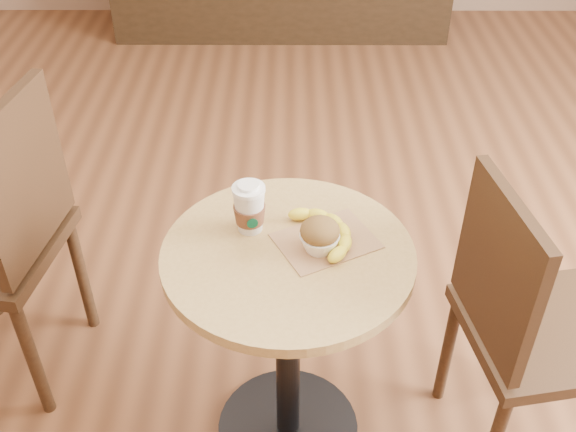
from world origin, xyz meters
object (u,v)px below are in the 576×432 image
at_px(chair_right, 525,322).
at_px(banana, 322,234).
at_px(cafe_table, 288,318).
at_px(coffee_cup, 249,209).
at_px(muffin, 320,235).
at_px(chair_left, 0,237).

distance_m(chair_right, banana, 0.61).
height_order(cafe_table, coffee_cup, coffee_cup).
xyz_separation_m(cafe_table, muffin, (0.08, 0.00, 0.29)).
distance_m(cafe_table, muffin, 0.30).
height_order(chair_left, muffin, chair_left).
bearing_deg(chair_right, muffin, 77.96).
xyz_separation_m(cafe_table, chair_right, (0.64, -0.02, 0.00)).
relative_size(muffin, banana, 0.45).
height_order(muffin, banana, muffin).
distance_m(chair_left, muffin, 1.02).
xyz_separation_m(muffin, banana, (0.01, 0.04, -0.03)).
bearing_deg(chair_left, banana, 84.69).
xyz_separation_m(cafe_table, chair_left, (-0.87, 0.29, 0.05)).
xyz_separation_m(chair_left, coffee_cup, (0.77, -0.20, 0.26)).
bearing_deg(chair_left, chair_right, 87.46).
xyz_separation_m(chair_left, banana, (0.95, -0.24, 0.21)).
xyz_separation_m(coffee_cup, muffin, (0.18, -0.08, -0.02)).
distance_m(cafe_table, chair_left, 0.92).
bearing_deg(chair_left, muffin, 82.29).
relative_size(chair_left, muffin, 10.05).
bearing_deg(chair_left, coffee_cup, 84.48).
bearing_deg(banana, coffee_cup, 142.60).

